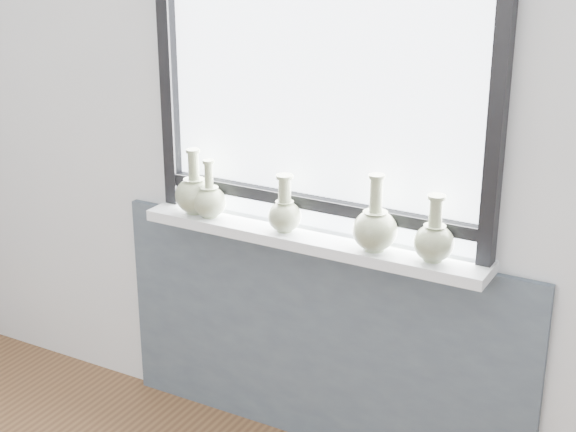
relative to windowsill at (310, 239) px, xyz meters
The scene contains 9 objects.
back_wall 0.43m from the windowsill, 90.00° to the left, with size 3.60×0.02×2.60m, color silver.
apron_panel 0.46m from the windowsill, 90.00° to the left, with size 1.70×0.03×0.86m, color #4E5B66.
windowsill is the anchor object (origin of this frame).
window 0.56m from the windowsill, 90.00° to the left, with size 1.30×0.06×1.05m.
vase_a 0.49m from the windowsill, behind, with size 0.15×0.15×0.25m.
vase_b 0.42m from the windowsill, behind, with size 0.13×0.13×0.22m.
vase_c 0.13m from the windowsill, 168.82° to the right, with size 0.12×0.12×0.21m.
vase_d 0.28m from the windowsill, ahead, with size 0.15×0.15×0.27m.
vase_e 0.48m from the windowsill, ahead, with size 0.14×0.14×0.23m.
Camera 1 is at (1.36, -0.88, 2.05)m, focal length 55.00 mm.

